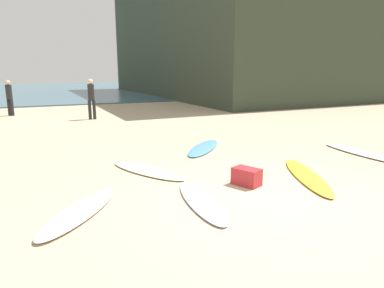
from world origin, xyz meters
TOP-DOWN VIEW (x-y plane):
  - ground_plane at (0.00, 0.00)m, footprint 120.00×120.00m
  - ocean_water at (0.00, 38.07)m, footprint 120.00×40.00m
  - coastal_headland at (20.07, 23.08)m, footprint 29.13×24.99m
  - surfboard_0 at (-1.22, 0.36)m, footprint 0.77×2.08m
  - surfboard_1 at (1.38, 0.65)m, footprint 1.54×2.53m
  - surfboard_2 at (0.63, 3.89)m, footprint 1.95×2.06m
  - surfboard_3 at (-3.12, 0.74)m, footprint 1.67×1.92m
  - surfboard_4 at (-1.49, 2.43)m, footprint 1.43×2.16m
  - surfboard_5 at (4.13, 1.55)m, footprint 0.65×2.54m
  - beachgoer_near at (-4.66, 14.26)m, footprint 0.40×0.40m
  - beachgoer_mid at (-1.26, 11.28)m, footprint 0.34×0.30m
  - beach_cooler at (-0.03, 0.79)m, footprint 0.50×0.61m

SIDE VIEW (x-z plane):
  - ground_plane at x=0.00m, z-range 0.00..0.00m
  - surfboard_4 at x=-1.49m, z-range 0.00..0.06m
  - surfboard_0 at x=-1.22m, z-range 0.00..0.06m
  - surfboard_2 at x=0.63m, z-range 0.00..0.06m
  - surfboard_1 at x=1.38m, z-range 0.00..0.07m
  - surfboard_5 at x=4.13m, z-range 0.00..0.07m
  - ocean_water at x=0.00m, z-range 0.00..0.08m
  - surfboard_3 at x=-3.12m, z-range 0.00..0.09m
  - beach_cooler at x=-0.03m, z-range 0.00..0.34m
  - beachgoer_near at x=-4.66m, z-range 0.10..1.81m
  - beachgoer_mid at x=-1.26m, z-range 0.11..1.91m
  - coastal_headland at x=20.07m, z-range 0.00..10.12m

